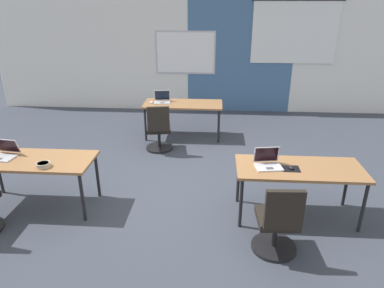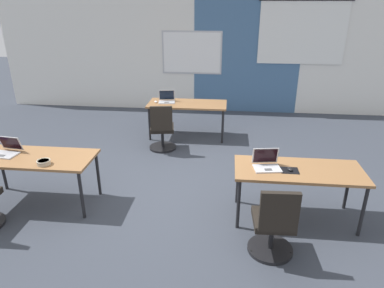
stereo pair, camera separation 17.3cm
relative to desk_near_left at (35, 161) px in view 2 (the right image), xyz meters
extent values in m
plane|color=#383D47|center=(1.75, 0.60, -0.66)|extent=(24.00, 24.00, 0.00)
cube|color=silver|center=(1.75, 4.80, 0.74)|extent=(10.00, 0.20, 2.80)
cube|color=#42668E|center=(2.99, 4.69, 0.74)|extent=(2.57, 0.01, 2.80)
cube|color=#B7B7BC|center=(1.64, 4.69, 0.80)|extent=(1.48, 0.02, 1.04)
cube|color=white|center=(1.64, 4.68, 0.80)|extent=(1.40, 0.02, 0.96)
cube|color=white|center=(4.24, 4.67, 1.29)|extent=(2.00, 0.02, 1.41)
cube|color=olive|center=(0.00, 0.00, 0.04)|extent=(1.60, 0.70, 0.04)
cylinder|color=black|center=(0.74, -0.30, -0.32)|extent=(0.04, 0.04, 0.68)
cylinder|color=black|center=(-0.74, 0.30, -0.32)|extent=(0.04, 0.04, 0.68)
cylinder|color=black|center=(0.74, 0.30, -0.32)|extent=(0.04, 0.04, 0.68)
cube|color=olive|center=(3.50, 0.00, 0.04)|extent=(1.60, 0.70, 0.04)
cylinder|color=black|center=(2.76, -0.30, -0.32)|extent=(0.04, 0.04, 0.68)
cylinder|color=black|center=(4.24, -0.30, -0.32)|extent=(0.04, 0.04, 0.68)
cylinder|color=black|center=(2.76, 0.30, -0.32)|extent=(0.04, 0.04, 0.68)
cylinder|color=black|center=(4.24, 0.30, -0.32)|extent=(0.04, 0.04, 0.68)
cube|color=olive|center=(1.75, 2.80, 0.04)|extent=(1.60, 0.70, 0.04)
cylinder|color=black|center=(1.01, 2.50, -0.32)|extent=(0.04, 0.04, 0.68)
cylinder|color=black|center=(2.49, 2.50, -0.32)|extent=(0.04, 0.04, 0.68)
cylinder|color=black|center=(1.01, 3.10, -0.32)|extent=(0.04, 0.04, 0.68)
cylinder|color=black|center=(2.49, 3.10, -0.32)|extent=(0.04, 0.04, 0.68)
cube|color=#B7B7BC|center=(-0.43, -0.01, 0.07)|extent=(0.35, 0.27, 0.02)
cube|color=#4C4C4F|center=(-0.43, -0.06, 0.08)|extent=(0.10, 0.07, 0.00)
cube|color=#B7B7BC|center=(-0.41, 0.14, 0.18)|extent=(0.34, 0.12, 0.21)
cube|color=black|center=(-0.41, 0.14, 0.18)|extent=(0.30, 0.10, 0.18)
cube|color=silver|center=(3.10, -0.04, 0.07)|extent=(0.36, 0.28, 0.02)
cube|color=#4C4C4F|center=(3.11, -0.09, 0.08)|extent=(0.10, 0.07, 0.00)
cube|color=silver|center=(3.08, 0.09, 0.19)|extent=(0.33, 0.10, 0.22)
cube|color=black|center=(3.08, 0.09, 0.19)|extent=(0.30, 0.08, 0.19)
cube|color=black|center=(3.38, -0.05, 0.06)|extent=(0.22, 0.19, 0.00)
ellipsoid|color=black|center=(3.38, -0.05, 0.08)|extent=(0.08, 0.11, 0.03)
cylinder|color=black|center=(3.13, -0.70, -0.64)|extent=(0.52, 0.52, 0.04)
cylinder|color=black|center=(3.13, -0.70, -0.45)|extent=(0.06, 0.06, 0.34)
cube|color=black|center=(3.13, -0.70, -0.24)|extent=(0.46, 0.46, 0.08)
cube|color=black|center=(3.14, -0.95, 0.03)|extent=(0.40, 0.08, 0.46)
sphere|color=black|center=(3.12, -0.46, -0.64)|extent=(0.04, 0.04, 0.04)
sphere|color=black|center=(3.36, -0.76, -0.64)|extent=(0.04, 0.04, 0.04)
sphere|color=black|center=(2.91, -0.78, -0.64)|extent=(0.04, 0.04, 0.04)
cube|color=#B7B7BC|center=(1.32, 2.80, 0.07)|extent=(0.36, 0.28, 0.02)
cube|color=#4C4C4F|center=(1.33, 2.75, 0.08)|extent=(0.10, 0.07, 0.00)
cube|color=#B7B7BC|center=(1.30, 2.93, 0.19)|extent=(0.33, 0.10, 0.22)
cube|color=black|center=(1.30, 2.93, 0.19)|extent=(0.30, 0.08, 0.19)
ellipsoid|color=silver|center=(1.10, 2.78, 0.08)|extent=(0.09, 0.11, 0.03)
cylinder|color=black|center=(1.35, 2.10, -0.64)|extent=(0.52, 0.52, 0.04)
cylinder|color=black|center=(1.35, 2.10, -0.45)|extent=(0.06, 0.06, 0.34)
cube|color=black|center=(1.35, 2.10, -0.24)|extent=(0.51, 0.51, 0.08)
cube|color=black|center=(1.39, 1.85, 0.03)|extent=(0.40, 0.12, 0.46)
sphere|color=black|center=(1.31, 2.33, -0.64)|extent=(0.04, 0.04, 0.04)
sphere|color=black|center=(1.58, 2.06, -0.64)|extent=(0.04, 0.04, 0.04)
sphere|color=black|center=(1.14, 1.99, -0.64)|extent=(0.04, 0.04, 0.04)
cylinder|color=tan|center=(0.25, -0.22, 0.09)|extent=(0.17, 0.17, 0.05)
torus|color=tan|center=(0.25, -0.22, 0.11)|extent=(0.18, 0.18, 0.02)
cylinder|color=gold|center=(0.25, -0.22, 0.11)|extent=(0.14, 0.14, 0.01)
camera|label=1|loc=(2.41, -4.01, 2.03)|focal=32.39mm
camera|label=2|loc=(2.58, -4.00, 2.03)|focal=32.39mm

